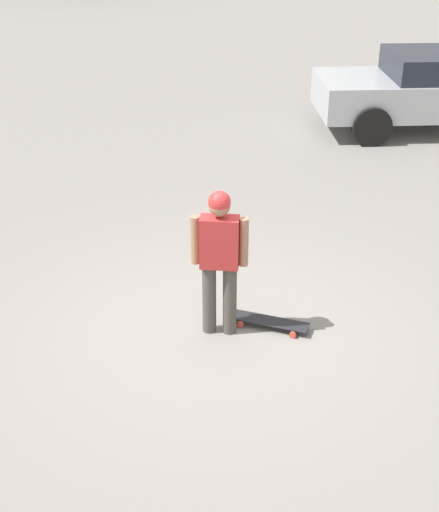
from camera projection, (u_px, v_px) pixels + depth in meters
The scene contains 4 objects.
ground_plane at pixel (220, 331), 7.66m from camera, with size 220.00×220.00×0.00m, color gray.
person at pixel (220, 253), 7.22m from camera, with size 0.56×0.31×1.62m.
skateboard at pixel (269, 322), 7.70m from camera, with size 0.87×0.29×0.08m.
car_parked_near at pixel (433, 89), 13.45m from camera, with size 4.64×3.47×1.47m.
Camera 1 is at (-2.45, 5.90, 4.31)m, focal length 50.00 mm.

